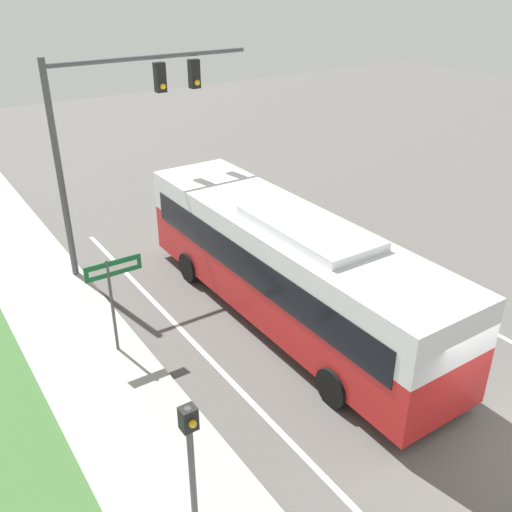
{
  "coord_description": "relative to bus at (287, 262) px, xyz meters",
  "views": [
    {
      "loc": [
        -9.27,
        -4.68,
        9.1
      ],
      "look_at": [
        -1.16,
        7.44,
        1.7
      ],
      "focal_mm": 40.0,
      "sensor_mm": 36.0,
      "label": 1
    }
  ],
  "objects": [
    {
      "name": "bus",
      "position": [
        0.0,
        0.0,
        0.0
      ],
      "size": [
        2.77,
        11.4,
        3.33
      ],
      "color": "red",
      "rests_on": "ground_plane"
    },
    {
      "name": "ground_plane",
      "position": [
        0.8,
        -6.42,
        -1.83
      ],
      "size": [
        80.0,
        80.0,
        0.0
      ],
      "primitive_type": "plane",
      "color": "#565451"
    },
    {
      "name": "pedestrian_signal",
      "position": [
        -5.41,
        -4.52,
        0.01
      ],
      "size": [
        0.28,
        0.34,
        2.66
      ],
      "color": "#4C4C51",
      "rests_on": "ground_plane"
    },
    {
      "name": "street_sign",
      "position": [
        -4.58,
        1.13,
        0.14
      ],
      "size": [
        1.47,
        0.08,
        2.74
      ],
      "color": "#4C4C51",
      "rests_on": "ground_plane"
    },
    {
      "name": "signal_gantry",
      "position": [
        -2.28,
        5.85,
        3.1
      ],
      "size": [
        6.69,
        0.41,
        6.9
      ],
      "color": "#4C4C51",
      "rests_on": "ground_plane"
    }
  ]
}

